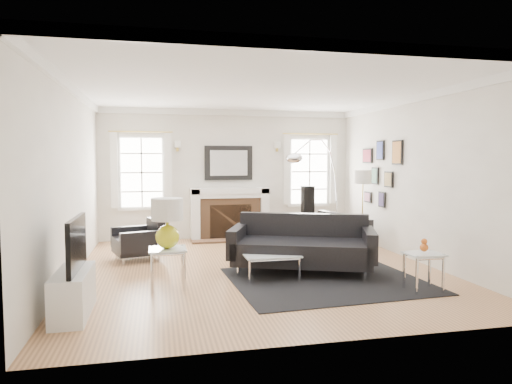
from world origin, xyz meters
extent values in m
plane|color=#91613C|center=(0.00, 0.00, 0.00)|extent=(6.00, 6.00, 0.00)
cube|color=silver|center=(0.00, 3.00, 1.40)|extent=(5.50, 0.04, 2.80)
cube|color=silver|center=(0.00, -3.00, 1.40)|extent=(5.50, 0.04, 2.80)
cube|color=silver|center=(-2.75, 0.00, 1.40)|extent=(0.04, 6.00, 2.80)
cube|color=silver|center=(2.75, 0.00, 1.40)|extent=(0.04, 6.00, 2.80)
cube|color=white|center=(0.00, 0.00, 2.80)|extent=(5.50, 6.00, 0.02)
cube|color=white|center=(0.00, 0.00, 2.74)|extent=(5.50, 6.00, 0.12)
cube|color=white|center=(-0.75, 2.80, 0.55)|extent=(0.18, 0.38, 1.10)
cube|color=white|center=(0.75, 2.80, 0.55)|extent=(0.18, 0.38, 1.10)
cube|color=white|center=(0.00, 2.80, 1.05)|extent=(1.70, 0.38, 0.12)
cube|color=white|center=(0.00, 2.80, 0.95)|extent=(1.50, 0.34, 0.10)
cube|color=brown|center=(0.00, 2.82, 0.45)|extent=(1.30, 0.30, 0.90)
cube|color=black|center=(0.00, 2.72, 0.38)|extent=(0.90, 0.10, 0.76)
cube|color=brown|center=(0.00, 2.55, 0.02)|extent=(1.70, 0.50, 0.04)
cube|color=black|center=(0.00, 2.96, 1.65)|extent=(1.05, 0.06, 0.75)
cube|color=white|center=(0.00, 2.92, 1.65)|extent=(0.82, 0.02, 0.55)
cube|color=white|center=(-1.85, 2.97, 1.45)|extent=(1.00, 0.05, 1.60)
cube|color=white|center=(-1.85, 2.94, 1.45)|extent=(0.84, 0.02, 1.44)
cube|color=white|center=(-2.40, 2.87, 1.50)|extent=(0.14, 0.05, 1.55)
cube|color=white|center=(-1.30, 2.87, 1.50)|extent=(0.14, 0.05, 1.55)
cube|color=white|center=(1.85, 2.97, 1.45)|extent=(1.00, 0.05, 1.60)
cube|color=white|center=(1.85, 2.94, 1.45)|extent=(0.84, 0.02, 1.44)
cube|color=white|center=(1.30, 2.87, 1.50)|extent=(0.14, 0.05, 1.55)
cube|color=white|center=(2.40, 2.87, 1.50)|extent=(0.14, 0.05, 1.55)
cube|color=black|center=(2.72, 0.60, 1.85)|extent=(0.03, 0.34, 0.44)
cube|color=#C67B34|center=(2.70, 0.60, 1.85)|extent=(0.01, 0.29, 0.39)
cube|color=black|center=(2.72, 1.25, 1.90)|extent=(0.03, 0.28, 0.38)
cube|color=#39479E|center=(2.70, 1.25, 1.90)|extent=(0.01, 0.23, 0.33)
cube|color=black|center=(2.72, 1.80, 1.80)|extent=(0.03, 0.40, 0.30)
cube|color=#A33244|center=(2.70, 1.80, 1.80)|extent=(0.01, 0.35, 0.25)
cube|color=black|center=(2.72, 0.90, 1.35)|extent=(0.03, 0.30, 0.30)
cube|color=olive|center=(2.70, 0.90, 1.35)|extent=(0.01, 0.25, 0.25)
cube|color=black|center=(2.72, 1.45, 1.40)|extent=(0.03, 0.26, 0.34)
cube|color=#4F856B|center=(2.70, 1.45, 1.40)|extent=(0.01, 0.21, 0.29)
cube|color=black|center=(2.72, 2.00, 1.35)|extent=(0.03, 0.32, 0.24)
cube|color=#CCB657|center=(2.70, 2.00, 1.35)|extent=(0.01, 0.27, 0.19)
cube|color=black|center=(2.72, 1.15, 0.95)|extent=(0.03, 0.24, 0.30)
cube|color=#3B2C59|center=(2.70, 1.15, 0.95)|extent=(0.01, 0.19, 0.25)
cube|color=black|center=(2.72, 1.75, 0.95)|extent=(0.03, 0.28, 0.22)
cube|color=#9D5B72|center=(2.70, 1.75, 0.95)|extent=(0.01, 0.23, 0.17)
cube|color=white|center=(-2.45, -1.70, 0.25)|extent=(0.35, 1.00, 0.50)
cube|color=black|center=(-2.40, -1.70, 0.80)|extent=(0.05, 1.00, 0.58)
cube|color=black|center=(0.80, -0.93, 0.01)|extent=(2.77, 2.35, 0.01)
cube|color=black|center=(0.61, -0.36, 0.32)|extent=(2.26, 1.64, 0.34)
cube|color=black|center=(0.77, 0.05, 0.57)|extent=(1.97, 0.88, 0.57)
cube|color=black|center=(-0.32, 0.00, 0.46)|extent=(0.49, 0.96, 0.43)
cube|color=black|center=(1.55, -0.72, 0.46)|extent=(0.49, 0.96, 0.43)
cube|color=black|center=(-1.89, 1.08, 0.25)|extent=(0.90, 0.90, 0.27)
cube|color=black|center=(-1.57, 1.17, 0.45)|extent=(0.33, 0.73, 0.45)
cube|color=black|center=(-1.99, 1.43, 0.36)|extent=(0.73, 0.31, 0.35)
cube|color=black|center=(-1.78, 0.73, 0.36)|extent=(0.73, 0.31, 0.35)
cube|color=black|center=(2.13, 1.54, 0.26)|extent=(0.90, 0.90, 0.28)
cube|color=black|center=(1.80, 1.46, 0.46)|extent=(0.30, 0.75, 0.46)
cube|color=black|center=(2.21, 1.18, 0.37)|extent=(0.75, 0.29, 0.35)
cube|color=black|center=(2.04, 1.90, 0.37)|extent=(0.75, 0.29, 0.35)
cube|color=silver|center=(0.06, -0.49, 0.34)|extent=(0.80, 0.80, 0.02)
cylinder|color=silver|center=(-0.29, -0.85, 0.18)|extent=(0.04, 0.04, 0.35)
cylinder|color=silver|center=(0.42, -0.85, 0.18)|extent=(0.04, 0.04, 0.35)
cylinder|color=silver|center=(-0.29, -0.13, 0.18)|extent=(0.04, 0.04, 0.35)
cylinder|color=silver|center=(0.42, -0.13, 0.18)|extent=(0.04, 0.04, 0.35)
cube|color=silver|center=(-1.41, -0.83, 0.53)|extent=(0.49, 0.49, 0.02)
cylinder|color=silver|center=(-1.61, -1.03, 0.27)|extent=(0.04, 0.04, 0.54)
cylinder|color=silver|center=(-1.20, -1.03, 0.27)|extent=(0.04, 0.04, 0.54)
cylinder|color=silver|center=(-1.61, -0.62, 0.27)|extent=(0.04, 0.04, 0.54)
cylinder|color=silver|center=(-1.20, -0.62, 0.27)|extent=(0.04, 0.04, 0.54)
cube|color=silver|center=(1.85, -1.67, 0.49)|extent=(0.46, 0.38, 0.02)
cylinder|color=silver|center=(1.66, -1.82, 0.25)|extent=(0.04, 0.04, 0.50)
cylinder|color=silver|center=(2.04, -1.82, 0.25)|extent=(0.04, 0.04, 0.50)
cylinder|color=silver|center=(1.66, -1.51, 0.25)|extent=(0.04, 0.04, 0.50)
cylinder|color=silver|center=(2.04, -1.51, 0.25)|extent=(0.04, 0.04, 0.50)
sphere|color=yellow|center=(-1.41, -0.83, 0.70)|extent=(0.31, 0.31, 0.31)
cylinder|color=yellow|center=(-1.41, -0.83, 0.85)|extent=(0.04, 0.04, 0.13)
cylinder|color=white|center=(-1.41, -0.83, 1.06)|extent=(0.42, 0.42, 0.29)
sphere|color=#C25618|center=(1.85, -1.67, 0.58)|extent=(0.11, 0.11, 0.11)
sphere|color=#C25618|center=(1.85, -1.67, 0.66)|extent=(0.08, 0.08, 0.08)
cube|color=silver|center=(2.20, 2.16, 0.09)|extent=(0.23, 0.37, 0.18)
ellipsoid|color=silver|center=(0.91, 1.06, 1.75)|extent=(0.31, 0.31, 0.19)
cylinder|color=gold|center=(2.20, 0.90, 0.01)|extent=(0.19, 0.19, 0.03)
cylinder|color=gold|center=(2.20, 0.90, 0.68)|extent=(0.02, 0.02, 1.35)
cylinder|color=white|center=(2.20, 0.90, 1.40)|extent=(0.31, 0.31, 0.25)
cube|color=black|center=(1.61, 2.32, 0.58)|extent=(0.24, 0.24, 1.16)
camera|label=1|loc=(-1.52, -6.93, 1.71)|focal=32.00mm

